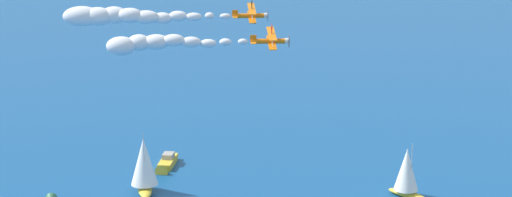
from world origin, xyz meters
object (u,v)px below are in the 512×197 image
(biplane_lead, at_px, (252,15))
(wingwalker_wingman, at_px, (272,28))
(biplane_wingman, at_px, (271,40))
(sailboat_near_centre, at_px, (407,172))
(motorboat_trailing, at_px, (166,164))
(wingwalker_lead, at_px, (252,4))
(sailboat_far_port, at_px, (144,165))

(biplane_lead, distance_m, wingwalker_wingman, 14.66)
(biplane_wingman, bearing_deg, sailboat_near_centre, 137.72)
(motorboat_trailing, xyz_separation_m, wingwalker_lead, (8.86, 23.95, 37.19))
(motorboat_trailing, bearing_deg, biplane_lead, 70.27)
(sailboat_near_centre, bearing_deg, biplane_wingman, -42.28)
(sailboat_far_port, xyz_separation_m, wingwalker_lead, (-6.32, 20.65, 32.32))
(sailboat_near_centre, distance_m, biplane_lead, 43.27)
(wingwalker_lead, xyz_separation_m, wingwalker_wingman, (11.51, 8.45, -2.44))
(wingwalker_lead, height_order, wingwalker_wingman, wingwalker_lead)
(biplane_lead, relative_size, biplane_wingman, 1.00)
(motorboat_trailing, xyz_separation_m, biplane_wingman, (20.04, 32.23, 32.59))
(sailboat_near_centre, xyz_separation_m, wingwalker_lead, (10.87, -28.33, 32.96))
(biplane_lead, relative_size, wingwalker_wingman, 4.04)
(wingwalker_lead, bearing_deg, biplane_lead, -151.98)
(sailboat_near_centre, xyz_separation_m, biplane_wingman, (22.05, -20.05, 28.36))
(sailboat_far_port, bearing_deg, biplane_lead, 107.99)
(biplane_wingman, bearing_deg, biplane_lead, -143.71)
(wingwalker_lead, bearing_deg, wingwalker_wingman, 36.29)
(motorboat_trailing, distance_m, wingwalker_wingman, 51.70)
(sailboat_far_port, distance_m, biplane_wingman, 40.37)
(sailboat_far_port, bearing_deg, biplane_wingman, 80.46)
(sailboat_near_centre, height_order, sailboat_far_port, sailboat_far_port)
(sailboat_near_centre, bearing_deg, wingwalker_lead, -69.01)
(biplane_lead, xyz_separation_m, wingwalker_lead, (0.33, 0.18, 2.16))
(sailboat_near_centre, relative_size, motorboat_trailing, 0.97)
(sailboat_near_centre, relative_size, wingwalker_lead, 6.26)
(biplane_wingman, xyz_separation_m, wingwalker_wingman, (0.33, 0.18, 2.16))
(wingwalker_lead, relative_size, wingwalker_wingman, 1.00)
(motorboat_trailing, distance_m, wingwalker_lead, 45.11)
(sailboat_far_port, bearing_deg, sailboat_near_centre, 109.33)
(biplane_wingman, distance_m, wingwalker_wingman, 2.19)
(sailboat_near_centre, distance_m, motorboat_trailing, 52.49)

